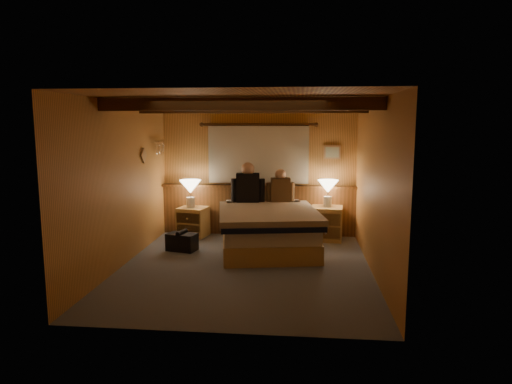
# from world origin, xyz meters

# --- Properties ---
(floor) EXTENTS (4.20, 4.20, 0.00)m
(floor) POSITION_xyz_m (0.00, 0.00, 0.00)
(floor) COLOR slate
(floor) RESTS_ON ground
(ceiling) EXTENTS (4.20, 4.20, 0.00)m
(ceiling) POSITION_xyz_m (0.00, 0.00, 2.40)
(ceiling) COLOR tan
(ceiling) RESTS_ON wall_back
(wall_back) EXTENTS (3.60, 0.00, 3.60)m
(wall_back) POSITION_xyz_m (0.00, 2.10, 1.20)
(wall_back) COLOR #D7974D
(wall_back) RESTS_ON floor
(wall_left) EXTENTS (0.00, 4.20, 4.20)m
(wall_left) POSITION_xyz_m (-1.80, 0.00, 1.20)
(wall_left) COLOR #D7974D
(wall_left) RESTS_ON floor
(wall_right) EXTENTS (0.00, 4.20, 4.20)m
(wall_right) POSITION_xyz_m (1.80, 0.00, 1.20)
(wall_right) COLOR #D7974D
(wall_right) RESTS_ON floor
(wall_front) EXTENTS (3.60, 0.00, 3.60)m
(wall_front) POSITION_xyz_m (0.00, -2.10, 1.20)
(wall_front) COLOR #D7974D
(wall_front) RESTS_ON floor
(wainscot) EXTENTS (3.60, 0.23, 0.94)m
(wainscot) POSITION_xyz_m (0.00, 2.04, 0.49)
(wainscot) COLOR brown
(wainscot) RESTS_ON wall_back
(curtain_window) EXTENTS (2.18, 0.09, 1.11)m
(curtain_window) POSITION_xyz_m (0.00, 2.03, 1.52)
(curtain_window) COLOR #482A12
(curtain_window) RESTS_ON wall_back
(ceiling_beams) EXTENTS (3.60, 1.65, 0.16)m
(ceiling_beams) POSITION_xyz_m (0.00, 0.15, 2.31)
(ceiling_beams) COLOR #482A12
(ceiling_beams) RESTS_ON ceiling
(coat_rail) EXTENTS (0.05, 0.55, 0.24)m
(coat_rail) POSITION_xyz_m (-1.72, 1.58, 1.67)
(coat_rail) COLOR white
(coat_rail) RESTS_ON wall_left
(framed_print) EXTENTS (0.30, 0.04, 0.25)m
(framed_print) POSITION_xyz_m (1.35, 2.08, 1.55)
(framed_print) COLOR tan
(framed_print) RESTS_ON wall_back
(bed) EXTENTS (1.85, 2.24, 0.69)m
(bed) POSITION_xyz_m (0.25, 0.98, 0.36)
(bed) COLOR tan
(bed) RESTS_ON floor
(nightstand_left) EXTENTS (0.58, 0.54, 0.54)m
(nightstand_left) POSITION_xyz_m (-1.18, 1.75, 0.27)
(nightstand_left) COLOR tan
(nightstand_left) RESTS_ON floor
(nightstand_right) EXTENTS (0.59, 0.54, 0.60)m
(nightstand_right) POSITION_xyz_m (1.26, 1.73, 0.30)
(nightstand_right) COLOR tan
(nightstand_right) RESTS_ON floor
(lamp_left) EXTENTS (0.39, 0.39, 0.51)m
(lamp_left) POSITION_xyz_m (-1.22, 1.73, 0.90)
(lamp_left) COLOR white
(lamp_left) RESTS_ON nightstand_left
(lamp_right) EXTENTS (0.37, 0.37, 0.48)m
(lamp_right) POSITION_xyz_m (1.27, 1.76, 0.94)
(lamp_right) COLOR white
(lamp_right) RESTS_ON nightstand_right
(person_left) EXTENTS (0.60, 0.27, 0.73)m
(person_left) POSITION_xyz_m (-0.15, 1.65, 0.97)
(person_left) COLOR black
(person_left) RESTS_ON bed
(person_right) EXTENTS (0.50, 0.24, 0.61)m
(person_right) POSITION_xyz_m (0.43, 1.73, 0.92)
(person_right) COLOR brown
(person_right) RESTS_ON bed
(duffel_bag) EXTENTS (0.53, 0.39, 0.34)m
(duffel_bag) POSITION_xyz_m (-1.14, 0.79, 0.15)
(duffel_bag) COLOR black
(duffel_bag) RESTS_ON floor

